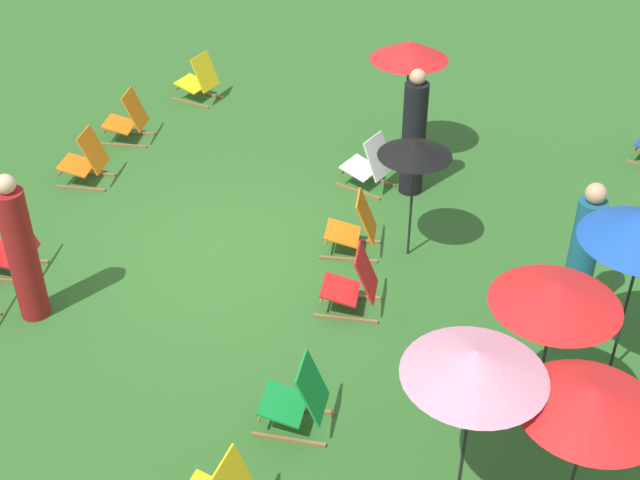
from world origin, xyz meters
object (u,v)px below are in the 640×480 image
object	(u,v)px
deckchair_2	(355,228)
deckchair_9	(86,160)
deckchair_10	(128,119)
umbrella_3	(415,149)
deckchair_3	(369,165)
umbrella_5	(557,294)
person_1	(22,252)
umbrella_1	(593,399)
deckchair_1	(298,399)
deckchair_7	(11,247)
deckchair_4	(353,284)
person_0	(414,136)
umbrella_0	(475,364)
person_2	(582,256)
umbrella_4	(409,50)
deckchair_12	(199,80)

from	to	relation	value
deckchair_2	deckchair_9	world-z (taller)	same
deckchair_10	umbrella_3	xyz separation A→B (m)	(1.70, 4.93, 1.17)
deckchair_3	umbrella_5	bearing A→B (deg)	50.34
person_1	umbrella_1	bearing A→B (deg)	150.93
deckchair_3	deckchair_10	bearing A→B (deg)	-77.06
deckchair_1	deckchair_3	distance (m)	4.76
umbrella_3	person_1	distance (m)	4.70
deckchair_10	deckchair_7	bearing A→B (deg)	-5.07
umbrella_5	deckchair_1	bearing A→B (deg)	-74.58
deckchair_4	umbrella_5	bearing A→B (deg)	50.25
deckchair_4	person_0	xyz separation A→B (m)	(-2.86, 0.04, 0.51)
deckchair_2	umbrella_0	distance (m)	4.40
deckchair_3	deckchair_10	world-z (taller)	same
deckchair_4	person_2	distance (m)	2.61
deckchair_3	umbrella_5	distance (m)	5.16
deckchair_2	person_1	xyz separation A→B (m)	(2.37, -3.23, 0.52)
umbrella_4	deckchair_9	bearing A→B (deg)	-63.49
umbrella_5	deckchair_3	bearing A→B (deg)	-145.94
umbrella_1	person_0	size ratio (longest dim) A/B	0.97
deckchair_12	person_2	distance (m)	7.74
umbrella_0	person_1	distance (m)	5.46
deckchair_1	person_1	xyz separation A→B (m)	(-0.73, -3.53, 0.52)
deckchair_7	umbrella_5	distance (m)	6.66
umbrella_0	deckchair_3	bearing A→B (deg)	-156.92
deckchair_4	deckchair_9	distance (m)	4.80
deckchair_2	person_1	world-z (taller)	person_1
deckchair_12	umbrella_0	xyz separation A→B (m)	(7.21, 5.80, 1.44)
person_0	deckchair_12	bearing A→B (deg)	-121.68
deckchair_2	umbrella_4	distance (m)	2.95
deckchair_3	umbrella_0	world-z (taller)	umbrella_0
deckchair_7	deckchair_10	xyz separation A→B (m)	(-3.59, -0.32, 0.00)
deckchair_7	umbrella_1	xyz separation A→B (m)	(1.92, 6.85, 1.32)
deckchair_4	umbrella_5	xyz separation A→B (m)	(1.34, 2.22, 1.40)
umbrella_5	deckchair_4	bearing A→B (deg)	-121.12
umbrella_5	person_0	size ratio (longest dim) A/B	1.01
deckchair_1	deckchair_7	size ratio (longest dim) A/B	1.00
umbrella_3	person_0	world-z (taller)	person_0
deckchair_9	person_1	size ratio (longest dim) A/B	0.44
deckchair_12	umbrella_5	bearing A→B (deg)	56.66
umbrella_1	umbrella_5	world-z (taller)	umbrella_5
umbrella_5	person_2	xyz separation A→B (m)	(-2.02, 0.25, -0.92)
umbrella_3	person_0	distance (m)	1.72
deckchair_1	umbrella_5	size ratio (longest dim) A/B	0.44
person_0	deckchair_4	bearing A→B (deg)	-8.54
deckchair_4	deckchair_3	bearing A→B (deg)	-177.29
person_2	deckchair_4	bearing A→B (deg)	42.97
person_0	person_1	distance (m)	5.43
deckchair_4	umbrella_0	distance (m)	3.34
deckchair_12	umbrella_3	world-z (taller)	umbrella_3
deckchair_10	person_2	distance (m)	7.42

